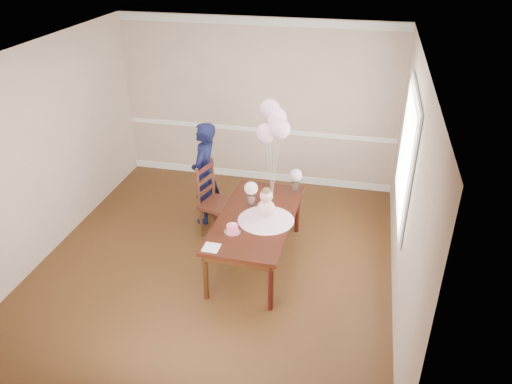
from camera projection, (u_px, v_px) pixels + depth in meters
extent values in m
cube|color=#371F0D|center=(216.00, 262.00, 6.55)|extent=(4.50, 5.00, 0.00)
cube|color=silver|center=(206.00, 55.00, 5.26)|extent=(4.50, 5.00, 0.02)
cube|color=tan|center=(258.00, 104.00, 8.04)|extent=(4.50, 0.02, 2.70)
cube|color=tan|center=(114.00, 313.00, 3.76)|extent=(4.50, 0.02, 2.70)
cube|color=tan|center=(42.00, 153.00, 6.34)|extent=(0.02, 5.00, 2.70)
cube|color=tan|center=(408.00, 190.00, 5.47)|extent=(0.02, 5.00, 2.70)
cube|color=white|center=(257.00, 130.00, 8.25)|extent=(4.50, 0.02, 0.07)
cube|color=silver|center=(258.00, 21.00, 7.42)|extent=(4.50, 0.02, 0.12)
cube|color=white|center=(257.00, 175.00, 8.65)|extent=(4.50, 0.02, 0.12)
cube|color=silver|center=(407.00, 155.00, 5.80)|extent=(0.02, 1.66, 1.56)
cube|color=white|center=(405.00, 155.00, 5.81)|extent=(0.01, 1.50, 1.40)
cube|color=black|center=(256.00, 218.00, 6.25)|extent=(0.97, 1.87, 0.05)
cube|color=black|center=(256.00, 223.00, 6.29)|extent=(0.88, 1.77, 0.09)
cylinder|color=black|center=(206.00, 276.00, 5.78)|extent=(0.07, 0.07, 0.65)
cylinder|color=black|center=(271.00, 287.00, 5.61)|extent=(0.07, 0.07, 0.65)
cylinder|color=black|center=(245.00, 205.00, 7.22)|extent=(0.07, 0.07, 0.65)
cylinder|color=black|center=(297.00, 212.00, 7.05)|extent=(0.07, 0.07, 0.65)
cone|color=#FFBBD5|center=(266.00, 217.00, 6.15)|extent=(0.72, 0.72, 0.09)
sphere|color=pink|center=(266.00, 208.00, 6.09)|extent=(0.22, 0.22, 0.22)
sphere|color=beige|center=(266.00, 196.00, 6.01)|extent=(0.16, 0.16, 0.16)
sphere|color=brown|center=(266.00, 192.00, 5.98)|extent=(0.11, 0.11, 0.11)
cylinder|color=silver|center=(232.00, 232.00, 5.93)|extent=(0.21, 0.21, 0.01)
cylinder|color=#FF5074|center=(232.00, 228.00, 5.90)|extent=(0.14, 0.14, 0.09)
sphere|color=silver|center=(232.00, 224.00, 5.87)|extent=(0.03, 0.03, 0.03)
sphere|color=silver|center=(235.00, 224.00, 5.88)|extent=(0.03, 0.03, 0.03)
cylinder|color=white|center=(251.00, 200.00, 6.47)|extent=(0.09, 0.09, 0.15)
sphere|color=#FCD3D9|center=(251.00, 188.00, 6.39)|extent=(0.18, 0.18, 0.18)
cylinder|color=white|center=(295.00, 186.00, 6.80)|extent=(0.09, 0.09, 0.15)
sphere|color=beige|center=(296.00, 175.00, 6.72)|extent=(0.18, 0.18, 0.18)
cube|color=white|center=(211.00, 248.00, 5.64)|extent=(0.19, 0.19, 0.01)
cylinder|color=white|center=(272.00, 198.00, 6.65)|extent=(0.04, 0.04, 0.02)
sphere|color=#FFB4CE|center=(266.00, 133.00, 6.23)|extent=(0.26, 0.26, 0.26)
sphere|color=#F4ADD2|center=(280.00, 129.00, 6.11)|extent=(0.26, 0.26, 0.26)
sphere|color=#FFB4CB|center=(277.00, 117.00, 6.20)|extent=(0.26, 0.26, 0.26)
sphere|color=#E19FC2|center=(270.00, 109.00, 6.19)|extent=(0.26, 0.26, 0.26)
cylinder|color=silver|center=(269.00, 171.00, 6.47)|extent=(0.08, 0.01, 0.77)
cylinder|color=silver|center=(276.00, 170.00, 6.41)|extent=(0.09, 0.05, 0.86)
cylinder|color=silver|center=(274.00, 164.00, 6.45)|extent=(0.02, 0.09, 0.95)
cylinder|color=white|center=(271.00, 160.00, 6.45)|extent=(0.07, 0.10, 1.04)
cube|color=#39180F|center=(219.00, 205.00, 6.95)|extent=(0.56, 0.56, 0.05)
cylinder|color=#341E0E|center=(201.00, 223.00, 6.99)|extent=(0.05, 0.05, 0.45)
cylinder|color=#34130E|center=(224.00, 229.00, 6.84)|extent=(0.05, 0.05, 0.45)
cylinder|color=#35190E|center=(216.00, 210.00, 7.28)|extent=(0.05, 0.05, 0.45)
cylinder|color=#3B1410|center=(238.00, 217.00, 7.13)|extent=(0.05, 0.05, 0.45)
cylinder|color=#3E2011|center=(198.00, 188.00, 6.74)|extent=(0.05, 0.05, 0.58)
cylinder|color=#3D1A10|center=(213.00, 177.00, 7.03)|extent=(0.05, 0.05, 0.58)
cube|color=#33140D|center=(206.00, 190.00, 6.95)|extent=(0.14, 0.41, 0.05)
cube|color=#361A0E|center=(205.00, 180.00, 6.87)|extent=(0.14, 0.41, 0.05)
cube|color=#38120F|center=(205.00, 169.00, 6.79)|extent=(0.14, 0.41, 0.05)
imported|color=black|center=(205.00, 173.00, 7.14)|extent=(0.39, 0.57, 1.53)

